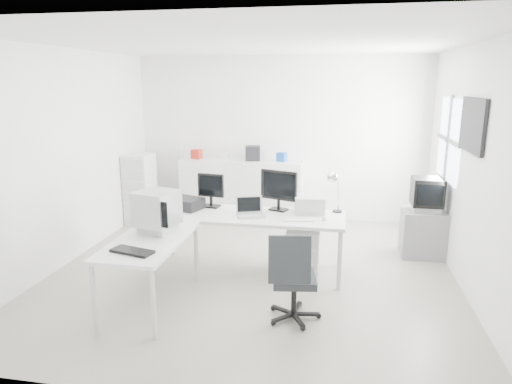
% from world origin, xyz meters
% --- Properties ---
extents(floor, '(5.00, 5.00, 0.01)m').
position_xyz_m(floor, '(0.00, 0.00, 0.00)').
color(floor, '#BBB9A8').
rests_on(floor, ground).
extents(ceiling, '(5.00, 5.00, 0.01)m').
position_xyz_m(ceiling, '(0.00, 0.00, 2.80)').
color(ceiling, white).
rests_on(ceiling, back_wall).
extents(back_wall, '(5.00, 0.02, 2.80)m').
position_xyz_m(back_wall, '(0.00, 2.50, 1.40)').
color(back_wall, white).
rests_on(back_wall, floor).
extents(left_wall, '(0.02, 5.00, 2.80)m').
position_xyz_m(left_wall, '(-2.50, 0.00, 1.40)').
color(left_wall, white).
rests_on(left_wall, floor).
extents(right_wall, '(0.02, 5.00, 2.80)m').
position_xyz_m(right_wall, '(2.50, 0.00, 1.40)').
color(right_wall, white).
rests_on(right_wall, floor).
extents(window, '(0.02, 1.20, 1.10)m').
position_xyz_m(window, '(2.48, 1.20, 1.60)').
color(window, white).
rests_on(window, right_wall).
extents(wall_picture, '(0.04, 0.90, 0.60)m').
position_xyz_m(wall_picture, '(2.47, 0.10, 1.90)').
color(wall_picture, black).
rests_on(wall_picture, right_wall).
extents(main_desk, '(2.40, 0.80, 0.75)m').
position_xyz_m(main_desk, '(-0.07, 0.03, 0.38)').
color(main_desk, silver).
rests_on(main_desk, floor).
extents(side_desk, '(0.70, 1.40, 0.75)m').
position_xyz_m(side_desk, '(-0.92, -1.07, 0.38)').
color(side_desk, silver).
rests_on(side_desk, floor).
extents(drawer_pedestal, '(0.40, 0.50, 0.60)m').
position_xyz_m(drawer_pedestal, '(0.63, 0.08, 0.30)').
color(drawer_pedestal, silver).
rests_on(drawer_pedestal, floor).
extents(inkjet_printer, '(0.49, 0.43, 0.14)m').
position_xyz_m(inkjet_printer, '(-0.92, 0.13, 0.82)').
color(inkjet_printer, black).
rests_on(inkjet_printer, main_desk).
extents(lcd_monitor_small, '(0.38, 0.25, 0.45)m').
position_xyz_m(lcd_monitor_small, '(-0.62, 0.28, 0.98)').
color(lcd_monitor_small, black).
rests_on(lcd_monitor_small, main_desk).
extents(lcd_monitor_large, '(0.54, 0.36, 0.52)m').
position_xyz_m(lcd_monitor_large, '(0.28, 0.28, 1.01)').
color(lcd_monitor_large, black).
rests_on(lcd_monitor_large, main_desk).
extents(laptop, '(0.42, 0.43, 0.22)m').
position_xyz_m(laptop, '(-0.02, -0.07, 0.86)').
color(laptop, '#B7B7BA').
rests_on(laptop, main_desk).
extents(white_keyboard, '(0.39, 0.19, 0.02)m').
position_xyz_m(white_keyboard, '(0.58, -0.12, 0.76)').
color(white_keyboard, silver).
rests_on(white_keyboard, main_desk).
extents(white_mouse, '(0.06, 0.06, 0.06)m').
position_xyz_m(white_mouse, '(0.88, -0.07, 0.78)').
color(white_mouse, silver).
rests_on(white_mouse, main_desk).
extents(laser_printer, '(0.41, 0.36, 0.21)m').
position_xyz_m(laser_printer, '(0.68, 0.25, 0.86)').
color(laser_printer, '#B8B8B8').
rests_on(laser_printer, main_desk).
extents(desk_lamp, '(0.19, 0.19, 0.49)m').
position_xyz_m(desk_lamp, '(1.03, 0.33, 0.99)').
color(desk_lamp, silver).
rests_on(desk_lamp, main_desk).
extents(crt_monitor, '(0.44, 0.44, 0.41)m').
position_xyz_m(crt_monitor, '(-0.92, -0.82, 0.95)').
color(crt_monitor, '#B7B7BA').
rests_on(crt_monitor, side_desk).
extents(black_keyboard, '(0.46, 0.27, 0.03)m').
position_xyz_m(black_keyboard, '(-0.92, -1.47, 0.76)').
color(black_keyboard, black).
rests_on(black_keyboard, side_desk).
extents(office_chair, '(0.63, 0.63, 0.96)m').
position_xyz_m(office_chair, '(0.63, -1.10, 0.48)').
color(office_chair, '#2A2C2F').
rests_on(office_chair, floor).
extents(tv_cabinet, '(0.59, 0.49, 0.65)m').
position_xyz_m(tv_cabinet, '(2.22, 0.97, 0.32)').
color(tv_cabinet, slate).
rests_on(tv_cabinet, floor).
extents(crt_tv, '(0.50, 0.48, 0.45)m').
position_xyz_m(crt_tv, '(2.22, 0.97, 0.87)').
color(crt_tv, black).
rests_on(crt_tv, tv_cabinet).
extents(sideboard, '(2.11, 0.53, 1.05)m').
position_xyz_m(sideboard, '(-0.63, 2.24, 0.53)').
color(sideboard, silver).
rests_on(sideboard, floor).
extents(clutter_box_a, '(0.19, 0.18, 0.16)m').
position_xyz_m(clutter_box_a, '(-1.43, 2.24, 1.13)').
color(clutter_box_a, '#A62217').
rests_on(clutter_box_a, sideboard).
extents(clutter_box_b, '(0.14, 0.13, 0.12)m').
position_xyz_m(clutter_box_b, '(-0.93, 2.24, 1.11)').
color(clutter_box_b, silver).
rests_on(clutter_box_b, sideboard).
extents(clutter_box_c, '(0.28, 0.27, 0.25)m').
position_xyz_m(clutter_box_c, '(-0.43, 2.24, 1.18)').
color(clutter_box_c, black).
rests_on(clutter_box_c, sideboard).
extents(clutter_box_d, '(0.18, 0.17, 0.15)m').
position_xyz_m(clutter_box_d, '(0.07, 2.24, 1.13)').
color(clutter_box_d, '#1749A5').
rests_on(clutter_box_d, sideboard).
extents(clutter_bottle, '(0.07, 0.07, 0.22)m').
position_xyz_m(clutter_bottle, '(-1.73, 2.28, 1.16)').
color(clutter_bottle, silver).
rests_on(clutter_bottle, sideboard).
extents(filing_cabinet, '(0.42, 0.50, 1.19)m').
position_xyz_m(filing_cabinet, '(-2.28, 1.71, 0.59)').
color(filing_cabinet, silver).
rests_on(filing_cabinet, floor).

